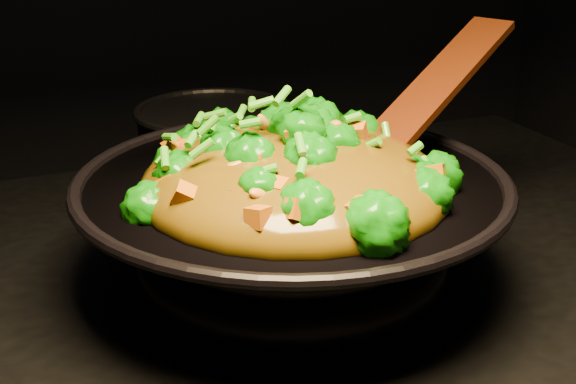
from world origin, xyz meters
name	(u,v)px	position (x,y,z in m)	size (l,w,h in m)	color
wok	(292,235)	(0.03, 0.02, 0.96)	(0.41, 0.41, 0.12)	black
stir_fry	(294,141)	(0.02, -0.01, 1.07)	(0.29, 0.29, 0.10)	#106B07
spatula	(422,102)	(0.19, 0.04, 1.07)	(0.33, 0.05, 0.01)	#361505
back_pot	(215,148)	(0.04, 0.31, 0.96)	(0.20, 0.20, 0.11)	black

